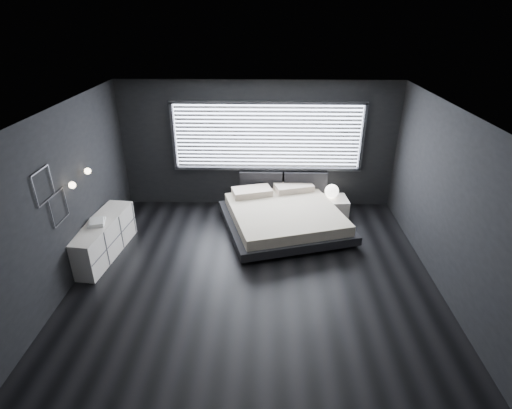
{
  "coord_description": "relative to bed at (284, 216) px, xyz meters",
  "views": [
    {
      "loc": [
        0.17,
        -5.64,
        4.12
      ],
      "look_at": [
        0.0,
        0.85,
        0.9
      ],
      "focal_mm": 28.0,
      "sensor_mm": 36.0,
      "label": 1
    }
  ],
  "objects": [
    {
      "name": "window",
      "position": [
        -0.35,
        1.1,
        1.33
      ],
      "size": [
        4.14,
        0.09,
        1.52
      ],
      "color": "white",
      "rests_on": "ground"
    },
    {
      "name": "room",
      "position": [
        -0.55,
        -1.59,
        1.12
      ],
      "size": [
        6.04,
        6.0,
        2.8
      ],
      "color": "black",
      "rests_on": "ground"
    },
    {
      "name": "orb_lamp",
      "position": [
        1.05,
        0.68,
        0.26
      ],
      "size": [
        0.3,
        0.3,
        0.3
      ],
      "primitive_type": "sphere",
      "color": "white",
      "rests_on": "nightstand"
    },
    {
      "name": "book_stack",
      "position": [
        -3.35,
        -1.16,
        0.44
      ],
      "size": [
        0.34,
        0.41,
        0.07
      ],
      "color": "silver",
      "rests_on": "dresser"
    },
    {
      "name": "wall_art_lower",
      "position": [
        -3.53,
        -1.89,
        1.1
      ],
      "size": [
        0.01,
        0.48,
        0.48
      ],
      "color": "#47474C",
      "rests_on": "ground"
    },
    {
      "name": "dresser",
      "position": [
        -3.33,
        -1.08,
        0.07
      ],
      "size": [
        0.68,
        1.77,
        0.69
      ],
      "color": "white",
      "rests_on": "ground"
    },
    {
      "name": "wall_art_upper",
      "position": [
        -3.53,
        -2.14,
        1.57
      ],
      "size": [
        0.01,
        0.48,
        0.48
      ],
      "color": "#47474C",
      "rests_on": "ground"
    },
    {
      "name": "nightstand",
      "position": [
        1.07,
        0.63,
        -0.09
      ],
      "size": [
        0.71,
        0.6,
        0.39
      ],
      "primitive_type": "cube",
      "rotation": [
        0.0,
        0.0,
        0.07
      ],
      "color": "white",
      "rests_on": "ground"
    },
    {
      "name": "sconce_near",
      "position": [
        -3.43,
        -1.54,
        1.32
      ],
      "size": [
        0.18,
        0.11,
        0.11
      ],
      "color": "silver",
      "rests_on": "ground"
    },
    {
      "name": "sconce_far",
      "position": [
        -3.43,
        -0.94,
        1.32
      ],
      "size": [
        0.18,
        0.11,
        0.11
      ],
      "color": "silver",
      "rests_on": "ground"
    },
    {
      "name": "headboard",
      "position": [
        0.01,
        1.05,
        0.29
      ],
      "size": [
        1.96,
        0.16,
        0.52
      ],
      "color": "black",
      "rests_on": "ground"
    },
    {
      "name": "bed",
      "position": [
        0.0,
        0.0,
        0.0
      ],
      "size": [
        2.86,
        2.79,
        0.6
      ],
      "color": "black",
      "rests_on": "ground"
    }
  ]
}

